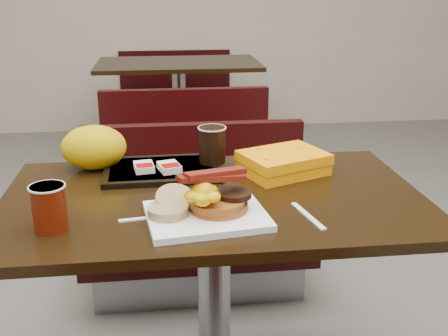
{
  "coord_description": "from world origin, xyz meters",
  "views": [
    {
      "loc": [
        -0.14,
        -1.41,
        1.34
      ],
      "look_at": [
        0.03,
        0.03,
        0.82
      ],
      "focal_mm": 42.76,
      "sensor_mm": 36.0,
      "label": 1
    }
  ],
  "objects": [
    {
      "name": "sausage_patty",
      "position": [
        0.04,
        -0.13,
        0.81
      ],
      "size": [
        0.11,
        0.11,
        0.01
      ],
      "primitive_type": "cylinder",
      "rotation": [
        0.0,
        0.0,
        -0.19
      ],
      "color": "black",
      "rests_on": "pancake_stack"
    },
    {
      "name": "clamshell",
      "position": [
        0.24,
        0.16,
        0.78
      ],
      "size": [
        0.3,
        0.27,
        0.07
      ],
      "primitive_type": "cube",
      "rotation": [
        0.0,
        0.0,
        0.38
      ],
      "color": "orange",
      "rests_on": "table_near"
    },
    {
      "name": "tray",
      "position": [
        -0.15,
        0.21,
        0.76
      ],
      "size": [
        0.37,
        0.26,
        0.02
      ],
      "primitive_type": "cube",
      "rotation": [
        0.0,
        0.0,
        0.02
      ],
      "color": "black",
      "rests_on": "table_near"
    },
    {
      "name": "platter",
      "position": [
        -0.03,
        -0.16,
        0.76
      ],
      "size": [
        0.33,
        0.27,
        0.02
      ],
      "primitive_type": "cube",
      "rotation": [
        0.0,
        0.0,
        0.13
      ],
      "color": "white",
      "rests_on": "table_near"
    },
    {
      "name": "paper_bag",
      "position": [
        -0.36,
        0.27,
        0.82
      ],
      "size": [
        0.23,
        0.19,
        0.14
      ],
      "primitive_type": "ellipsoid",
      "rotation": [
        0.0,
        0.0,
        -0.18
      ],
      "color": "#D0BA06",
      "rests_on": "table_near"
    },
    {
      "name": "hashbrown_sleeve_left",
      "position": [
        -0.2,
        0.19,
        0.78
      ],
      "size": [
        0.07,
        0.09,
        0.02
      ],
      "primitive_type": "cube",
      "rotation": [
        0.0,
        0.0,
        0.15
      ],
      "color": "silver",
      "rests_on": "tray"
    },
    {
      "name": "pancake_stack",
      "position": [
        0.0,
        -0.14,
        0.78
      ],
      "size": [
        0.18,
        0.18,
        0.03
      ],
      "primitive_type": "cylinder",
      "rotation": [
        0.0,
        0.0,
        -0.24
      ],
      "color": "#A14F1A",
      "rests_on": "platter"
    },
    {
      "name": "table_near",
      "position": [
        0.0,
        0.0,
        0.38
      ],
      "size": [
        1.2,
        0.7,
        0.75
      ],
      "primitive_type": null,
      "color": "black",
      "rests_on": "floor"
    },
    {
      "name": "scrambled_eggs",
      "position": [
        -0.04,
        -0.17,
        0.83
      ],
      "size": [
        0.12,
        0.11,
        0.05
      ],
      "primitive_type": "ellipsoid",
      "rotation": [
        0.0,
        0.0,
        0.23
      ],
      "color": "#E4C504",
      "rests_on": "pancake_stack"
    },
    {
      "name": "coffee_cup_near",
      "position": [
        -0.42,
        -0.17,
        0.81
      ],
      "size": [
        0.11,
        0.11,
        0.12
      ],
      "primitive_type": "cylinder",
      "rotation": [
        0.0,
        0.0,
        0.42
      ],
      "color": "maroon",
      "rests_on": "table_near"
    },
    {
      "name": "table_far",
      "position": [
        0.0,
        2.6,
        0.38
      ],
      "size": [
        1.2,
        0.7,
        0.75
      ],
      "primitive_type": null,
      "color": "black",
      "rests_on": "floor"
    },
    {
      "name": "knife",
      "position": [
        0.23,
        -0.17,
        0.75
      ],
      "size": [
        0.05,
        0.17,
        0.0
      ],
      "primitive_type": "cube",
      "rotation": [
        0.0,
        0.0,
        -1.36
      ],
      "color": "white",
      "rests_on": "table_near"
    },
    {
      "name": "condiment_ketchup",
      "position": [
        -0.07,
        -0.03,
        0.75
      ],
      "size": [
        0.05,
        0.04,
        0.01
      ],
      "primitive_type": "cube",
      "rotation": [
        0.0,
        0.0,
        -0.52
      ],
      "color": "#8C0504",
      "rests_on": "table_near"
    },
    {
      "name": "bench_far_n",
      "position": [
        0.0,
        3.3,
        0.36
      ],
      "size": [
        1.0,
        0.46,
        0.72
      ],
      "primitive_type": null,
      "color": "black",
      "rests_on": "floor"
    },
    {
      "name": "muffin_bottom",
      "position": [
        -0.13,
        -0.16,
        0.78
      ],
      "size": [
        0.12,
        0.12,
        0.02
      ],
      "primitive_type": "cylinder",
      "rotation": [
        0.0,
        0.0,
        0.18
      ],
      "color": "#A57F57",
      "rests_on": "platter"
    },
    {
      "name": "fork",
      "position": [
        -0.21,
        -0.14,
        0.75
      ],
      "size": [
        0.14,
        0.04,
        0.0
      ],
      "primitive_type": null,
      "rotation": [
        0.0,
        0.0,
        0.13
      ],
      "color": "white",
      "rests_on": "table_near"
    },
    {
      "name": "condiment_syrup",
      "position": [
        -0.12,
        0.0,
        0.75
      ],
      "size": [
        0.04,
        0.04,
        0.01
      ],
      "primitive_type": "cube",
      "rotation": [
        0.0,
        0.0,
        0.39
      ],
      "color": "#A75807",
      "rests_on": "table_near"
    },
    {
      "name": "bacon_strips",
      "position": [
        -0.02,
        -0.15,
        0.86
      ],
      "size": [
        0.2,
        0.14,
        0.01
      ],
      "primitive_type": null,
      "rotation": [
        0.0,
        0.0,
        0.37
      ],
      "color": "#460B05",
      "rests_on": "scrambled_eggs"
    },
    {
      "name": "bench_near_n",
      "position": [
        0.0,
        0.7,
        0.36
      ],
      "size": [
        1.0,
        0.46,
        0.72
      ],
      "primitive_type": null,
      "color": "black",
      "rests_on": "floor"
    },
    {
      "name": "hashbrown_sleeve_right",
      "position": [
        -0.12,
        0.18,
        0.78
      ],
      "size": [
        0.08,
        0.09,
        0.02
      ],
      "primitive_type": "cube",
      "rotation": [
        0.0,
        0.0,
        0.27
      ],
      "color": "silver",
      "rests_on": "tray"
    },
    {
      "name": "coffee_cup_far",
      "position": [
        0.02,
        0.24,
        0.83
      ],
      "size": [
        0.1,
        0.1,
        0.12
      ],
      "primitive_type": "cylinder",
      "rotation": [
        0.0,
        0.0,
        -0.17
      ],
      "color": "black",
      "rests_on": "tray"
    },
    {
      "name": "muffin_top",
      "position": [
        -0.11,
        -0.11,
        0.79
      ],
      "size": [
        0.11,
        0.11,
        0.06
      ],
      "primitive_type": "cylinder",
      "rotation": [
        0.38,
        0.0,
        0.14
      ],
      "color": "#A57F57",
      "rests_on": "platter"
    },
    {
      "name": "bench_far_s",
      "position": [
        0.0,
        1.9,
        0.36
      ],
      "size": [
        1.0,
        0.46,
        0.72
      ],
      "primitive_type": null,
      "color": "black",
      "rests_on": "floor"
    }
  ]
}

